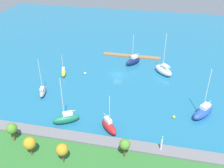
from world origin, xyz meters
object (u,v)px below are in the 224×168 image
at_px(sailboat_white_far_south, 163,70).
at_px(sailboat_blue_lone_south, 203,112).
at_px(sailboat_navy_far_north, 133,61).
at_px(sailboat_green_by_breakwater, 66,119).
at_px(mooring_buoy_yellow, 174,117).
at_px(pier_dock, 132,56).
at_px(sailboat_yellow_inner_mooring, 64,72).
at_px(park_tree_mideast, 62,150).
at_px(sailboat_red_lone_north, 109,126).
at_px(harbor_beacon, 162,142).
at_px(mooring_buoy_white, 85,73).
at_px(park_tree_west, 30,143).
at_px(sailboat_gray_off_beacon, 43,91).
at_px(park_tree_east, 12,129).
at_px(park_tree_midwest, 125,145).

bearing_deg(sailboat_white_far_south, sailboat_blue_lone_south, 164.05).
distance_m(sailboat_navy_far_north, sailboat_green_by_breakwater, 37.11).
relative_size(sailboat_blue_lone_south, mooring_buoy_yellow, 18.04).
relative_size(pier_dock, sailboat_yellow_inner_mooring, 2.98).
height_order(park_tree_mideast, sailboat_red_lone_north, sailboat_red_lone_north).
bearing_deg(harbor_beacon, sailboat_white_far_south, -88.16).
bearing_deg(mooring_buoy_white, park_tree_west, 90.43).
bearing_deg(park_tree_mideast, sailboat_green_by_breakwater, -70.99).
xyz_separation_m(park_tree_mideast, sailboat_gray_off_beacon, (15.75, -23.59, -3.38)).
relative_size(pier_dock, park_tree_west, 4.82).
relative_size(park_tree_east, sailboat_red_lone_north, 0.45).
distance_m(harbor_beacon, sailboat_green_by_breakwater, 24.14).
xyz_separation_m(harbor_beacon, mooring_buoy_yellow, (-2.63, -13.25, -3.31)).
xyz_separation_m(harbor_beacon, sailboat_green_by_breakwater, (23.32, -5.75, -2.43)).
bearing_deg(mooring_buoy_yellow, sailboat_yellow_inner_mooring, -23.45).
bearing_deg(sailboat_green_by_breakwater, sailboat_red_lone_north, 147.12).
bearing_deg(sailboat_navy_far_north, harbor_beacon, 56.45).
height_order(pier_dock, sailboat_gray_off_beacon, sailboat_gray_off_beacon).
xyz_separation_m(sailboat_white_far_south, mooring_buoy_white, (25.13, 5.70, -1.14)).
distance_m(park_tree_mideast, mooring_buoy_yellow, 29.93).
distance_m(park_tree_east, sailboat_green_by_breakwater, 13.05).
height_order(sailboat_blue_lone_south, mooring_buoy_white, sailboat_blue_lone_south).
bearing_deg(pier_dock, harbor_beacon, 105.76).
distance_m(pier_dock, park_tree_west, 55.59).
height_order(park_tree_mideast, sailboat_gray_off_beacon, sailboat_gray_off_beacon).
distance_m(park_tree_mideast, mooring_buoy_white, 38.65).
distance_m(harbor_beacon, sailboat_blue_lone_south, 18.54).
distance_m(harbor_beacon, mooring_buoy_yellow, 13.91).
relative_size(harbor_beacon, park_tree_midwest, 0.84).
bearing_deg(sailboat_red_lone_north, sailboat_white_far_south, 117.80).
bearing_deg(sailboat_blue_lone_south, mooring_buoy_yellow, -33.87).
bearing_deg(sailboat_gray_off_beacon, park_tree_east, 171.16).
xyz_separation_m(sailboat_navy_far_north, mooring_buoy_yellow, (-14.54, 27.82, -0.99)).
xyz_separation_m(sailboat_red_lone_north, mooring_buoy_white, (13.93, -25.38, -0.96)).
relative_size(harbor_beacon, park_tree_mideast, 0.80).
xyz_separation_m(harbor_beacon, park_tree_east, (31.77, 3.68, 0.68)).
relative_size(park_tree_east, park_tree_mideast, 0.98).
distance_m(park_tree_midwest, sailboat_blue_lone_south, 25.43).
bearing_deg(park_tree_west, sailboat_green_by_breakwater, -102.19).
relative_size(sailboat_navy_far_north, sailboat_blue_lone_south, 0.81).
xyz_separation_m(park_tree_west, sailboat_green_by_breakwater, (-2.70, -12.49, -2.94)).
bearing_deg(sailboat_blue_lone_south, park_tree_midwest, -4.18).
distance_m(park_tree_mideast, sailboat_gray_off_beacon, 28.57).
bearing_deg(mooring_buoy_white, park_tree_midwest, 119.60).
bearing_deg(sailboat_blue_lone_south, harbor_beacon, 5.93).
bearing_deg(sailboat_gray_off_beacon, sailboat_yellow_inner_mooring, -23.97).
relative_size(pier_dock, sailboat_gray_off_beacon, 1.96).
distance_m(pier_dock, mooring_buoy_yellow, 37.55).
bearing_deg(sailboat_red_lone_north, harbor_beacon, 25.07).
height_order(park_tree_west, sailboat_gray_off_beacon, sailboat_gray_off_beacon).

